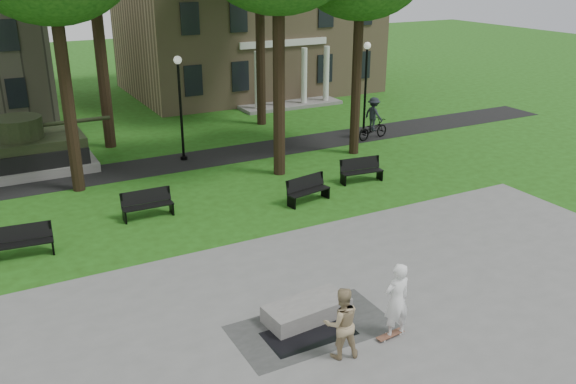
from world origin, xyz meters
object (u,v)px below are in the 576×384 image
object	(u,v)px
skateboarder	(397,300)
friend_watching	(341,323)
park_bench_0	(22,241)
concrete_block	(307,310)
cyclist	(373,122)

from	to	relation	value
skateboarder	friend_watching	world-z (taller)	skateboarder
skateboarder	friend_watching	distance (m)	1.62
park_bench_0	concrete_block	bearing A→B (deg)	-44.33
concrete_block	park_bench_0	size ratio (longest dim) A/B	1.20
skateboarder	cyclist	distance (m)	17.61
concrete_block	friend_watching	bearing A→B (deg)	-93.07
friend_watching	park_bench_0	world-z (taller)	friend_watching
friend_watching	concrete_block	bearing A→B (deg)	-78.32
skateboarder	park_bench_0	distance (m)	11.66
concrete_block	skateboarder	distance (m)	2.38
cyclist	park_bench_0	xyz separation A→B (m)	(-17.31, -5.77, -0.36)
concrete_block	cyclist	bearing A→B (deg)	49.00
concrete_block	skateboarder	world-z (taller)	skateboarder
friend_watching	park_bench_0	xyz separation A→B (m)	(-5.93, 8.96, -0.37)
friend_watching	park_bench_0	distance (m)	10.75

